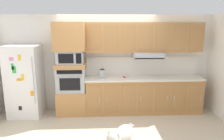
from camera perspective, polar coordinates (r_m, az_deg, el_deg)
ground_plane at (r=4.83m, az=-1.02°, el=-15.02°), size 9.60×9.60×0.00m
back_kitchen_wall at (r=5.50m, az=-1.39°, el=2.08°), size 6.20×0.12×2.50m
refrigerator at (r=5.50m, az=-23.04°, el=-2.81°), size 0.76×0.73×1.76m
oven_base_cabinet at (r=5.45m, az=-10.93°, el=-8.58°), size 0.74×0.62×0.60m
built_in_oven at (r=5.27m, az=-11.19°, el=-2.45°), size 0.70×0.62×0.60m
appliance_mid_shelf at (r=5.20m, az=-11.33°, el=1.29°), size 0.74×0.62×0.10m
microwave at (r=5.16m, az=-11.43°, el=3.58°), size 0.64×0.54×0.32m
appliance_upper_cabinet at (r=5.12m, az=-11.66°, el=9.13°), size 0.74×0.62×0.68m
lower_cabinet_run at (r=5.44m, az=8.70°, el=-6.95°), size 2.94×0.63×0.88m
countertop_slab at (r=5.32m, az=8.85°, el=-2.24°), size 2.98×0.64×0.04m
backsplash_panel at (r=5.54m, az=8.35°, el=1.19°), size 2.98×0.02×0.50m
upper_cabinet_with_hood at (r=5.29m, az=9.00°, el=8.67°), size 2.94×0.48×0.88m
screwdriver at (r=5.24m, az=3.52°, el=-1.95°), size 0.17×0.16×0.03m
electric_kettle at (r=5.13m, az=-2.73°, el=-1.09°), size 0.17×0.17×0.24m
dog at (r=3.50m, az=2.63°, el=-18.06°), size 0.56×0.81×0.65m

